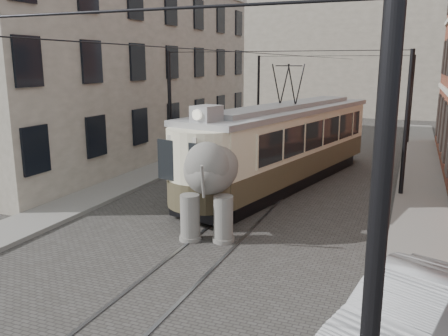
% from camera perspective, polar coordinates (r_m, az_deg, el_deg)
% --- Properties ---
extents(ground, '(120.00, 120.00, 0.00)m').
position_cam_1_polar(ground, '(16.10, 1.07, -7.09)').
color(ground, '#403D3B').
extents(tram_rails, '(1.54, 80.00, 0.02)m').
position_cam_1_polar(tram_rails, '(16.09, 1.07, -7.05)').
color(tram_rails, slate).
rests_on(tram_rails, ground).
extents(sidewalk_right, '(2.00, 60.00, 0.15)m').
position_cam_1_polar(sidewalk_right, '(15.15, 23.07, -9.14)').
color(sidewalk_right, slate).
rests_on(sidewalk_right, ground).
extents(sidewalk_left, '(2.00, 60.00, 0.15)m').
position_cam_1_polar(sidewalk_left, '(19.26, -17.35, -4.11)').
color(sidewalk_left, slate).
rests_on(sidewalk_left, ground).
extents(stucco_building, '(7.00, 24.00, 10.00)m').
position_cam_1_polar(stucco_building, '(29.20, -12.41, 11.51)').
color(stucco_building, gray).
rests_on(stucco_building, ground).
extents(distant_block, '(28.00, 10.00, 14.00)m').
position_cam_1_polar(distant_block, '(54.44, 16.82, 13.78)').
color(distant_block, gray).
rests_on(distant_block, ground).
extents(catenary, '(11.00, 30.20, 6.00)m').
position_cam_1_polar(catenary, '(20.10, 5.71, 5.63)').
color(catenary, black).
rests_on(catenary, ground).
extents(tram, '(5.69, 13.86, 5.39)m').
position_cam_1_polar(tram, '(21.24, 7.70, 5.12)').
color(tram, beige).
rests_on(tram, ground).
extents(elephant, '(4.22, 5.92, 3.27)m').
position_cam_1_polar(elephant, '(15.32, -1.54, -1.71)').
color(elephant, slate).
rests_on(elephant, ground).
extents(parked_car, '(3.11, 4.82, 1.50)m').
position_cam_1_polar(parked_car, '(10.03, 21.45, -16.14)').
color(parked_car, '#A1A2A6').
rests_on(parked_car, ground).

